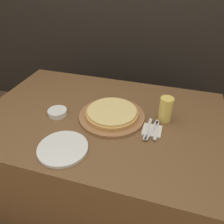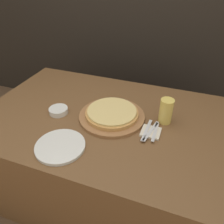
{
  "view_description": "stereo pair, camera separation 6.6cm",
  "coord_description": "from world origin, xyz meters",
  "px_view_note": "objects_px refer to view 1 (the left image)",
  "views": [
    {
      "loc": [
        0.39,
        -1.07,
        1.54
      ],
      "look_at": [
        0.07,
        0.0,
        0.75
      ],
      "focal_mm": 35.0,
      "sensor_mm": 36.0,
      "label": 1
    },
    {
      "loc": [
        0.46,
        -1.05,
        1.54
      ],
      "look_at": [
        0.07,
        0.0,
        0.75
      ],
      "focal_mm": 35.0,
      "sensor_mm": 36.0,
      "label": 2
    }
  ],
  "objects_px": {
    "dinner_plate": "(63,148)",
    "side_bowl": "(58,112)",
    "dinner_knife": "(152,129)",
    "spoon": "(156,130)",
    "pizza_on_board": "(112,114)",
    "beer_glass": "(166,108)",
    "fork": "(148,129)"
  },
  "relations": [
    {
      "from": "pizza_on_board",
      "to": "dinner_knife",
      "type": "xyz_separation_m",
      "value": [
        0.26,
        -0.07,
        -0.01
      ]
    },
    {
      "from": "beer_glass",
      "to": "pizza_on_board",
      "type": "bearing_deg",
      "value": -167.81
    },
    {
      "from": "beer_glass",
      "to": "spoon",
      "type": "xyz_separation_m",
      "value": [
        -0.03,
        -0.14,
        -0.07
      ]
    },
    {
      "from": "beer_glass",
      "to": "dinner_plate",
      "type": "bearing_deg",
      "value": -139.11
    },
    {
      "from": "beer_glass",
      "to": "side_bowl",
      "type": "xyz_separation_m",
      "value": [
        -0.67,
        -0.15,
        -0.07
      ]
    },
    {
      "from": "pizza_on_board",
      "to": "spoon",
      "type": "height_order",
      "value": "pizza_on_board"
    },
    {
      "from": "dinner_plate",
      "to": "spoon",
      "type": "distance_m",
      "value": 0.54
    },
    {
      "from": "pizza_on_board",
      "to": "spoon",
      "type": "xyz_separation_m",
      "value": [
        0.29,
        -0.07,
        -0.01
      ]
    },
    {
      "from": "dinner_plate",
      "to": "dinner_knife",
      "type": "bearing_deg",
      "value": 33.51
    },
    {
      "from": "dinner_plate",
      "to": "side_bowl",
      "type": "relative_size",
      "value": 2.19
    },
    {
      "from": "spoon",
      "to": "dinner_plate",
      "type": "bearing_deg",
      "value": -147.97
    },
    {
      "from": "side_bowl",
      "to": "spoon",
      "type": "xyz_separation_m",
      "value": [
        0.63,
        0.01,
        -0.0
      ]
    },
    {
      "from": "dinner_plate",
      "to": "fork",
      "type": "relative_size",
      "value": 1.31
    },
    {
      "from": "beer_glass",
      "to": "fork",
      "type": "height_order",
      "value": "beer_glass"
    },
    {
      "from": "beer_glass",
      "to": "dinner_plate",
      "type": "distance_m",
      "value": 0.65
    },
    {
      "from": "dinner_plate",
      "to": "fork",
      "type": "height_order",
      "value": "dinner_plate"
    },
    {
      "from": "spoon",
      "to": "pizza_on_board",
      "type": "bearing_deg",
      "value": 166.9
    },
    {
      "from": "pizza_on_board",
      "to": "spoon",
      "type": "distance_m",
      "value": 0.3
    },
    {
      "from": "side_bowl",
      "to": "dinner_knife",
      "type": "height_order",
      "value": "side_bowl"
    },
    {
      "from": "side_bowl",
      "to": "dinner_knife",
      "type": "relative_size",
      "value": 0.6
    },
    {
      "from": "pizza_on_board",
      "to": "side_bowl",
      "type": "distance_m",
      "value": 0.35
    },
    {
      "from": "dinner_plate",
      "to": "spoon",
      "type": "xyz_separation_m",
      "value": [
        0.46,
        0.29,
        0.01
      ]
    },
    {
      "from": "pizza_on_board",
      "to": "fork",
      "type": "bearing_deg",
      "value": -15.71
    },
    {
      "from": "spoon",
      "to": "side_bowl",
      "type": "bearing_deg",
      "value": -179.25
    },
    {
      "from": "dinner_knife",
      "to": "beer_glass",
      "type": "bearing_deg",
      "value": 67.56
    },
    {
      "from": "side_bowl",
      "to": "fork",
      "type": "height_order",
      "value": "side_bowl"
    },
    {
      "from": "side_bowl",
      "to": "spoon",
      "type": "distance_m",
      "value": 0.63
    },
    {
      "from": "dinner_plate",
      "to": "dinner_knife",
      "type": "height_order",
      "value": "dinner_plate"
    },
    {
      "from": "beer_glass",
      "to": "side_bowl",
      "type": "distance_m",
      "value": 0.68
    },
    {
      "from": "fork",
      "to": "spoon",
      "type": "relative_size",
      "value": 1.18
    },
    {
      "from": "dinner_plate",
      "to": "dinner_knife",
      "type": "relative_size",
      "value": 1.32
    },
    {
      "from": "pizza_on_board",
      "to": "dinner_plate",
      "type": "xyz_separation_m",
      "value": [
        -0.17,
        -0.35,
        -0.02
      ]
    }
  ]
}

